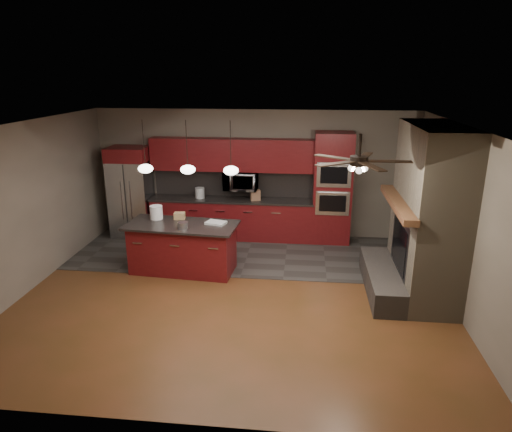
# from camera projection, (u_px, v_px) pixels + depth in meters

# --- Properties ---
(ground) EXTENTS (7.00, 7.00, 0.00)m
(ground) POSITION_uv_depth(u_px,v_px,m) (235.00, 294.00, 7.67)
(ground) COLOR brown
(ground) RESTS_ON ground
(ceiling) EXTENTS (7.00, 6.00, 0.02)m
(ceiling) POSITION_uv_depth(u_px,v_px,m) (233.00, 125.00, 6.82)
(ceiling) COLOR white
(ceiling) RESTS_ON back_wall
(back_wall) EXTENTS (7.00, 0.02, 2.80)m
(back_wall) POSITION_uv_depth(u_px,v_px,m) (254.00, 174.00, 10.09)
(back_wall) COLOR gray
(back_wall) RESTS_ON ground
(right_wall) EXTENTS (0.02, 6.00, 2.80)m
(right_wall) POSITION_uv_depth(u_px,v_px,m) (463.00, 222.00, 6.89)
(right_wall) COLOR gray
(right_wall) RESTS_ON ground
(left_wall) EXTENTS (0.02, 6.00, 2.80)m
(left_wall) POSITION_uv_depth(u_px,v_px,m) (26.00, 208.00, 7.60)
(left_wall) COLOR gray
(left_wall) RESTS_ON ground
(slate_tile_patch) EXTENTS (7.00, 2.40, 0.01)m
(slate_tile_patch) POSITION_uv_depth(u_px,v_px,m) (248.00, 253.00, 9.37)
(slate_tile_patch) COLOR #383532
(slate_tile_patch) RESTS_ON ground
(fireplace_column) EXTENTS (1.30, 2.10, 2.80)m
(fireplace_column) POSITION_uv_depth(u_px,v_px,m) (424.00, 219.00, 7.35)
(fireplace_column) COLOR #796D56
(fireplace_column) RESTS_ON ground
(back_cabinetry) EXTENTS (3.59, 0.64, 2.20)m
(back_cabinetry) POSITION_uv_depth(u_px,v_px,m) (232.00, 198.00, 10.05)
(back_cabinetry) COLOR maroon
(back_cabinetry) RESTS_ON ground
(oven_tower) EXTENTS (0.80, 0.63, 2.38)m
(oven_tower) POSITION_uv_depth(u_px,v_px,m) (332.00, 189.00, 9.69)
(oven_tower) COLOR maroon
(oven_tower) RESTS_ON ground
(microwave) EXTENTS (0.73, 0.41, 0.50)m
(microwave) POSITION_uv_depth(u_px,v_px,m) (241.00, 181.00, 9.91)
(microwave) COLOR silver
(microwave) RESTS_ON back_cabinetry
(refrigerator) EXTENTS (0.86, 0.75, 2.01)m
(refrigerator) POSITION_uv_depth(u_px,v_px,m) (131.00, 192.00, 10.12)
(refrigerator) COLOR silver
(refrigerator) RESTS_ON ground
(kitchen_island) EXTENTS (2.08, 1.07, 0.92)m
(kitchen_island) POSITION_uv_depth(u_px,v_px,m) (183.00, 247.00, 8.42)
(kitchen_island) COLOR maroon
(kitchen_island) RESTS_ON ground
(white_bucket) EXTENTS (0.27, 0.27, 0.25)m
(white_bucket) POSITION_uv_depth(u_px,v_px,m) (156.00, 212.00, 8.54)
(white_bucket) COLOR white
(white_bucket) RESTS_ON kitchen_island
(paint_can) EXTENTS (0.24, 0.24, 0.12)m
(paint_can) POSITION_uv_depth(u_px,v_px,m) (183.00, 225.00, 8.03)
(paint_can) COLOR #B6B5BA
(paint_can) RESTS_ON kitchen_island
(paint_tray) EXTENTS (0.41, 0.33, 0.04)m
(paint_tray) POSITION_uv_depth(u_px,v_px,m) (216.00, 223.00, 8.31)
(paint_tray) COLOR silver
(paint_tray) RESTS_ON kitchen_island
(cardboard_box) EXTENTS (0.21, 0.16, 0.13)m
(cardboard_box) POSITION_uv_depth(u_px,v_px,m) (180.00, 216.00, 8.55)
(cardboard_box) COLOR tan
(cardboard_box) RESTS_ON kitchen_island
(counter_bucket) EXTENTS (0.21, 0.21, 0.23)m
(counter_bucket) POSITION_uv_depth(u_px,v_px,m) (200.00, 193.00, 10.04)
(counter_bucket) COLOR silver
(counter_bucket) RESTS_ON back_cabinetry
(counter_box) EXTENTS (0.24, 0.21, 0.22)m
(counter_box) POSITION_uv_depth(u_px,v_px,m) (255.00, 195.00, 9.87)
(counter_box) COLOR #8E6449
(counter_box) RESTS_ON back_cabinetry
(pendant_left) EXTENTS (0.26, 0.26, 0.92)m
(pendant_left) POSITION_uv_depth(u_px,v_px,m) (146.00, 168.00, 7.90)
(pendant_left) COLOR black
(pendant_left) RESTS_ON ceiling
(pendant_center) EXTENTS (0.26, 0.26, 0.92)m
(pendant_center) POSITION_uv_depth(u_px,v_px,m) (188.00, 169.00, 7.83)
(pendant_center) COLOR black
(pendant_center) RESTS_ON ceiling
(pendant_right) EXTENTS (0.26, 0.26, 0.92)m
(pendant_right) POSITION_uv_depth(u_px,v_px,m) (231.00, 170.00, 7.75)
(pendant_right) COLOR black
(pendant_right) RESTS_ON ceiling
(ceiling_fan) EXTENTS (1.27, 1.33, 0.41)m
(ceiling_fan) POSITION_uv_depth(u_px,v_px,m) (359.00, 160.00, 5.98)
(ceiling_fan) COLOR black
(ceiling_fan) RESTS_ON ceiling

